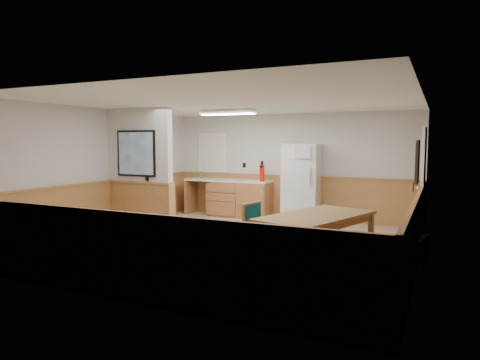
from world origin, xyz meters
The scene contains 20 objects.
ground centered at (0.00, 0.00, 0.00)m, with size 6.00×6.00×0.00m, color tan.
ceiling centered at (0.00, 0.00, 2.50)m, with size 6.00×6.00×0.02m, color white.
back_wall centered at (0.00, 3.00, 1.25)m, with size 6.00×0.02×2.50m, color silver.
right_wall centered at (3.00, 0.00, 1.25)m, with size 0.02×6.00×2.50m, color silver.
left_wall centered at (-3.00, 0.00, 1.25)m, with size 0.02×6.00×2.50m, color silver.
wainscot_back centered at (0.00, 2.98, 0.50)m, with size 6.00×0.04×1.00m, color #B87149.
wainscot_right centered at (2.98, 0.00, 0.50)m, with size 0.04×6.00×1.00m, color #B87149.
wainscot_left centered at (-2.98, 0.00, 0.50)m, with size 0.04×6.00×1.00m, color #B87149.
partition_wall centered at (-2.25, 0.19, 1.23)m, with size 1.50×0.20×2.50m.
kitchen_counter centered at (-1.21, 2.68, 0.46)m, with size 2.20×0.61×1.00m.
exterior_door centered at (2.96, 1.90, 1.05)m, with size 0.07×1.02×2.15m.
kitchen_window centered at (-2.10, 2.98, 1.55)m, with size 0.80×0.04×1.00m.
wall_painting centered at (2.97, -0.30, 1.55)m, with size 0.04×0.50×0.60m.
fluorescent_fixture centered at (-0.80, 1.30, 2.45)m, with size 1.20×0.30×0.09m.
refrigerator centered at (0.40, 2.63, 0.89)m, with size 0.83×0.75×1.79m.
dining_table centered at (1.62, -0.58, 0.66)m, with size 1.52×2.13×0.75m.
dining_bench centered at (2.80, -0.64, 0.35)m, with size 0.71×1.79×0.45m.
dining_chair centered at (0.63, -0.47, 0.49)m, with size 0.74×0.57×0.85m.
fire_extinguisher centered at (-0.57, 2.63, 1.11)m, with size 0.12×0.12×0.48m.
soap_bottle centered at (-2.28, 2.68, 1.00)m, with size 0.06×0.06×0.19m, color green.
Camera 1 is at (3.27, -6.72, 1.81)m, focal length 32.00 mm.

